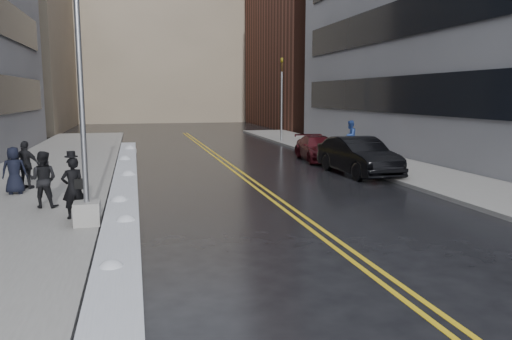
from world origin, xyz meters
TOP-DOWN VIEW (x-y plane):
  - ground at (0.00, 0.00)m, footprint 160.00×160.00m
  - sidewalk_west at (-5.75, 10.00)m, footprint 5.50×50.00m
  - sidewalk_east at (10.00, 10.00)m, footprint 4.00×50.00m
  - lane_line_left at (2.35, 10.00)m, footprint 0.12×50.00m
  - lane_line_right at (2.65, 10.00)m, footprint 0.12×50.00m
  - snow_ridge at (-2.45, 8.00)m, footprint 0.90×30.00m
  - building_far at (2.00, 60.00)m, footprint 36.00×16.00m
  - lamppost at (-3.30, 2.00)m, footprint 0.65×0.65m
  - fire_hydrant at (9.00, 10.00)m, footprint 0.26×0.26m
  - traffic_signal at (8.50, 24.00)m, footprint 0.16×0.20m
  - pedestrian_fedora at (-3.71, 2.82)m, footprint 0.72×0.62m
  - pedestrian_b at (-4.72, 4.43)m, footprint 0.95×0.81m
  - pedestrian_c at (-6.04, 6.87)m, footprint 0.85×0.61m
  - pedestrian_d at (-5.84, 7.77)m, footprint 1.09×0.76m
  - pedestrian_east at (10.48, 16.27)m, footprint 1.13×1.12m
  - car_black at (7.46, 8.70)m, footprint 2.02×5.13m
  - car_maroon at (7.50, 13.77)m, footprint 2.20×4.63m

SIDE VIEW (x-z plane):
  - ground at x=0.00m, z-range 0.00..0.00m
  - lane_line_left at x=2.35m, z-range 0.00..0.01m
  - lane_line_right at x=2.65m, z-range 0.00..0.01m
  - sidewalk_west at x=-5.75m, z-range 0.00..0.15m
  - sidewalk_east at x=10.00m, z-range 0.00..0.15m
  - snow_ridge at x=-2.45m, z-range 0.00..0.34m
  - fire_hydrant at x=9.00m, z-range 0.18..0.91m
  - car_maroon at x=7.50m, z-range 0.00..1.30m
  - car_black at x=7.46m, z-range 0.00..1.66m
  - pedestrian_c at x=-6.04m, z-range 0.15..1.76m
  - pedestrian_fedora at x=-3.71m, z-range 0.15..1.83m
  - pedestrian_b at x=-4.72m, z-range 0.15..1.84m
  - pedestrian_d at x=-5.84m, z-range 0.15..1.87m
  - pedestrian_east at x=10.48m, z-range 0.15..1.99m
  - lamppost at x=-3.30m, z-range -1.28..6.35m
  - traffic_signal at x=8.50m, z-range 0.40..6.40m
  - building_far at x=2.00m, z-range 0.00..22.00m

